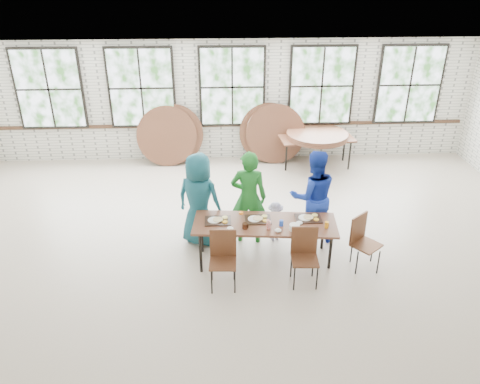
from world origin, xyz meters
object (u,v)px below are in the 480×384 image
object	(u,v)px
chair_near_right	(304,251)
storage_table	(317,140)
dining_table	(265,226)
chair_near_left	(223,254)

from	to	relation	value
chair_near_right	storage_table	world-z (taller)	chair_near_right
dining_table	storage_table	distance (m)	4.34
dining_table	chair_near_left	xyz separation A→B (m)	(-0.71, -0.61, -0.13)
dining_table	chair_near_right	distance (m)	0.84
dining_table	storage_table	bearing A→B (deg)	72.52
dining_table	chair_near_left	size ratio (longest dim) A/B	2.59
chair_near_right	storage_table	xyz separation A→B (m)	(1.09, 4.60, 0.13)
dining_table	storage_table	size ratio (longest dim) A/B	1.32
storage_table	chair_near_left	bearing A→B (deg)	-123.14
dining_table	chair_near_left	bearing A→B (deg)	-134.28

